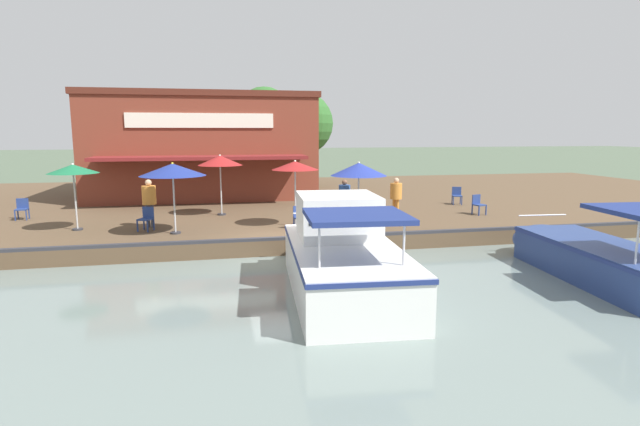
# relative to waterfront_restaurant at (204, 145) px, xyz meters

# --- Properties ---
(ground_plane) EXTENTS (220.00, 220.00, 0.00)m
(ground_plane) POSITION_rel_waterfront_restaurant_xyz_m (13.62, 2.88, -3.37)
(ground_plane) COLOR #4C5B47
(quay_deck) EXTENTS (22.00, 56.00, 0.60)m
(quay_deck) POSITION_rel_waterfront_restaurant_xyz_m (2.62, 2.88, -3.07)
(quay_deck) COLOR brown
(quay_deck) RESTS_ON ground
(quay_edge_fender) EXTENTS (0.20, 50.40, 0.10)m
(quay_edge_fender) POSITION_rel_waterfront_restaurant_xyz_m (13.52, 2.88, -2.72)
(quay_edge_fender) COLOR #2D2D33
(quay_edge_fender) RESTS_ON quay_deck
(waterfront_restaurant) EXTENTS (10.69, 11.86, 5.53)m
(waterfront_restaurant) POSITION_rel_waterfront_restaurant_xyz_m (0.00, 0.00, 0.00)
(waterfront_restaurant) COLOR brown
(waterfront_restaurant) RESTS_ON quay_deck
(patio_umbrella_far_corner) EXTENTS (1.74, 1.74, 2.41)m
(patio_umbrella_far_corner) POSITION_rel_waterfront_restaurant_xyz_m (10.36, -4.35, -0.57)
(patio_umbrella_far_corner) COLOR #B7B7B7
(patio_umbrella_far_corner) RESTS_ON quay_deck
(patio_umbrella_by_entrance) EXTENTS (1.87, 1.87, 2.57)m
(patio_umbrella_by_entrance) POSITION_rel_waterfront_restaurant_xyz_m (8.08, 0.81, -0.45)
(patio_umbrella_by_entrance) COLOR #B7B7B7
(patio_umbrella_by_entrance) RESTS_ON quay_deck
(patio_umbrella_mid_patio_left) EXTENTS (1.74, 1.74, 2.48)m
(patio_umbrella_mid_patio_left) POSITION_rel_waterfront_restaurant_xyz_m (11.20, 3.50, -0.50)
(patio_umbrella_mid_patio_left) COLOR #B7B7B7
(patio_umbrella_mid_patio_left) RESTS_ON quay_deck
(patio_umbrella_back_row) EXTENTS (2.25, 2.25, 2.48)m
(patio_umbrella_back_row) POSITION_rel_waterfront_restaurant_xyz_m (11.75, -0.83, -0.54)
(patio_umbrella_back_row) COLOR #B7B7B7
(patio_umbrella_back_row) RESTS_ON quay_deck
(patio_umbrella_mid_patio_right) EXTENTS (2.08, 2.08, 2.43)m
(patio_umbrella_mid_patio_right) POSITION_rel_waterfront_restaurant_xyz_m (11.83, 5.76, -0.62)
(patio_umbrella_mid_patio_right) COLOR #B7B7B7
(patio_umbrella_mid_patio_right) RESTS_ON quay_deck
(cafe_chair_facing_river) EXTENTS (0.59, 0.59, 0.85)m
(cafe_chair_facing_river) POSITION_rel_waterfront_restaurant_xyz_m (10.98, -1.88, -2.29)
(cafe_chair_facing_river) COLOR navy
(cafe_chair_facing_river) RESTS_ON quay_deck
(cafe_chair_mid_patio) EXTENTS (0.53, 0.53, 0.85)m
(cafe_chair_mid_patio) POSITION_rel_waterfront_restaurant_xyz_m (11.89, 3.56, -2.29)
(cafe_chair_mid_patio) COLOR navy
(cafe_chair_mid_patio) RESTS_ON quay_deck
(cafe_chair_beside_entrance) EXTENTS (0.47, 0.47, 0.85)m
(cafe_chair_beside_entrance) POSITION_rel_waterfront_restaurant_xyz_m (7.54, -7.10, -2.29)
(cafe_chair_beside_entrance) COLOR navy
(cafe_chair_beside_entrance) RESTS_ON quay_deck
(cafe_chair_back_row_seat) EXTENTS (0.55, 0.55, 0.85)m
(cafe_chair_back_row_seat) POSITION_rel_waterfront_restaurant_xyz_m (7.22, 12.12, -2.29)
(cafe_chair_back_row_seat) COLOR navy
(cafe_chair_back_row_seat) RESTS_ON quay_deck
(cafe_chair_far_corner_seat) EXTENTS (0.54, 0.54, 0.85)m
(cafe_chair_far_corner_seat) POSITION_rel_waterfront_restaurant_xyz_m (10.21, 11.58, -2.29)
(cafe_chair_far_corner_seat) COLOR navy
(cafe_chair_far_corner_seat) RESTS_ON quay_deck
(person_near_entrance) EXTENTS (0.50, 0.50, 1.78)m
(person_near_entrance) POSITION_rel_waterfront_restaurant_xyz_m (10.33, -1.83, -1.64)
(person_near_entrance) COLOR #4C4C56
(person_near_entrance) RESTS_ON quay_deck
(person_mid_patio) EXTENTS (0.47, 0.47, 1.68)m
(person_mid_patio) POSITION_rel_waterfront_restaurant_xyz_m (10.45, 7.76, -1.72)
(person_mid_patio) COLOR orange
(person_mid_patio) RESTS_ON quay_deck
(person_at_quay_edge) EXTENTS (0.46, 0.46, 1.64)m
(person_at_quay_edge) POSITION_rel_waterfront_restaurant_xyz_m (10.36, 5.62, -1.75)
(person_at_quay_edge) COLOR gold
(person_at_quay_edge) RESTS_ON quay_deck
(motorboat_nearest_quay) EXTENTS (7.23, 3.05, 2.39)m
(motorboat_nearest_quay) POSITION_rel_waterfront_restaurant_xyz_m (17.06, 3.73, -2.43)
(motorboat_nearest_quay) COLOR white
(motorboat_nearest_quay) RESTS_ON river_water
(motorboat_far_downstream) EXTENTS (6.67, 2.54, 2.18)m
(motorboat_far_downstream) POSITION_rel_waterfront_restaurant_xyz_m (17.55, 10.91, -2.70)
(motorboat_far_downstream) COLOR navy
(motorboat_far_downstream) RESTS_ON river_water
(tree_upstream_bank) EXTENTS (4.17, 3.97, 6.01)m
(tree_upstream_bank) POSITION_rel_waterfront_restaurant_xyz_m (-1.88, 5.90, 1.14)
(tree_upstream_bank) COLOR brown
(tree_upstream_bank) RESTS_ON quay_deck
(tree_behind_restaurant) EXTENTS (3.93, 3.75, 6.39)m
(tree_behind_restaurant) POSITION_rel_waterfront_restaurant_xyz_m (-3.27, 3.70, 1.62)
(tree_behind_restaurant) COLOR brown
(tree_behind_restaurant) RESTS_ON quay_deck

